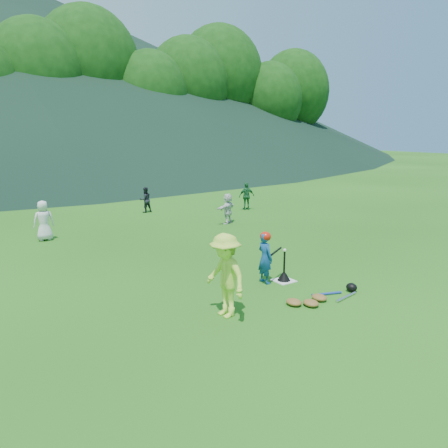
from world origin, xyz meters
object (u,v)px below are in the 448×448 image
object	(u,v)px
home_plate	(284,281)
batter_child	(265,258)
fielder_d	(228,209)
equipment_pile	(320,298)
batting_tee	(284,276)
fielder_c	(247,196)
fielder_b	(145,200)
adult_coach	(225,275)
fielder_a	(44,221)

from	to	relation	value
home_plate	batter_child	xyz separation A→B (m)	(-0.44, 0.16, 0.57)
fielder_d	home_plate	bearing A→B (deg)	43.87
batter_child	equipment_pile	size ratio (longest dim) A/B	0.65
home_plate	batting_tee	world-z (taller)	batting_tee
equipment_pile	fielder_c	bearing A→B (deg)	61.79
home_plate	fielder_b	bearing A→B (deg)	85.00
fielder_d	batting_tee	bearing A→B (deg)	43.87
fielder_c	fielder_d	bearing A→B (deg)	53.31
fielder_c	fielder_b	bearing A→B (deg)	-12.07
home_plate	equipment_pile	bearing A→B (deg)	-97.57
fielder_c	batting_tee	distance (m)	9.33
adult_coach	fielder_d	world-z (taller)	adult_coach
batting_tee	equipment_pile	world-z (taller)	batting_tee
fielder_a	fielder_c	xyz separation A→B (m)	(8.56, 0.90, -0.03)
batting_tee	fielder_b	bearing A→B (deg)	85.00
equipment_pile	batting_tee	bearing A→B (deg)	82.43
fielder_a	fielder_c	world-z (taller)	fielder_a
fielder_d	equipment_pile	size ratio (longest dim) A/B	0.63
fielder_b	fielder_c	bearing A→B (deg)	151.01
batter_child	fielder_b	world-z (taller)	batter_child
fielder_a	fielder_d	size ratio (longest dim) A/B	1.12
home_plate	fielder_c	distance (m)	9.34
batter_child	batting_tee	distance (m)	0.65
fielder_a	adult_coach	bearing A→B (deg)	105.01
home_plate	equipment_pile	xyz separation A→B (m)	(-0.17, -1.30, 0.06)
batter_child	fielder_a	bearing A→B (deg)	24.70
home_plate	batter_child	world-z (taller)	batter_child
fielder_b	batting_tee	world-z (taller)	fielder_b
adult_coach	fielder_b	bearing A→B (deg)	161.14
adult_coach	batting_tee	distance (m)	2.44
fielder_a	batter_child	bearing A→B (deg)	119.46
fielder_a	fielder_d	xyz separation A→B (m)	(6.24, -1.06, -0.07)
adult_coach	fielder_d	distance (m)	8.33
fielder_b	home_plate	bearing A→B (deg)	81.19
batting_tee	fielder_d	bearing A→B (deg)	67.55
fielder_b	equipment_pile	xyz separation A→B (m)	(-1.03, -11.14, -0.47)
fielder_a	fielder_c	size ratio (longest dim) A/B	1.06
fielder_b	adult_coach	bearing A→B (deg)	70.29
adult_coach	fielder_d	xyz separation A→B (m)	(4.68, 6.88, -0.23)
adult_coach	batting_tee	bearing A→B (deg)	108.44
batter_child	fielder_d	size ratio (longest dim) A/B	1.03
home_plate	fielder_d	xyz separation A→B (m)	(2.49, 6.03, 0.55)
batter_child	batting_tee	size ratio (longest dim) A/B	1.71
home_plate	fielder_a	xyz separation A→B (m)	(-3.75, 7.09, 0.62)
fielder_b	fielder_c	size ratio (longest dim) A/B	0.89
home_plate	adult_coach	world-z (taller)	adult_coach
fielder_a	fielder_c	distance (m)	8.61
adult_coach	fielder_b	distance (m)	11.13
fielder_a	equipment_pile	distance (m)	9.14
fielder_b	batting_tee	bearing A→B (deg)	81.19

